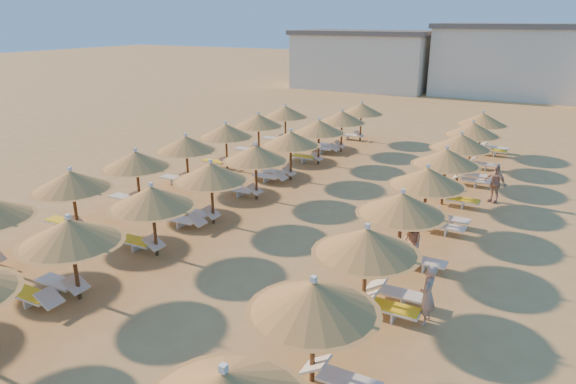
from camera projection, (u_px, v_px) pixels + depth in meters
The scene contains 9 objects.
ground at pixel (258, 268), 16.95m from camera, with size 220.00×220.00×0.00m, color tan.
hotel_blocks at pixel (521, 61), 51.71m from camera, with size 46.43×9.90×8.10m.
parasol_row_east at pixel (402, 205), 16.57m from camera, with size 3.00×36.17×2.66m.
parasol_row_west at pixel (211, 173), 19.97m from camera, with size 3.00×36.17×2.66m.
parasol_row_inland at pixel (162, 152), 23.11m from camera, with size 3.00×26.22×2.66m.
loungers at pixel (264, 224), 19.73m from camera, with size 14.70×34.65×0.66m.
beachgoer_b at pixel (411, 243), 16.95m from camera, with size 0.77×0.60×1.58m, color tan.
beachgoer_c at pixel (495, 183), 22.79m from camera, with size 1.03×0.43×1.75m, color tan.
beachgoer_a at pixel (427, 295), 13.66m from camera, with size 0.62×0.41×1.71m, color tan.
Camera 1 is at (8.08, -12.95, 7.86)m, focal length 32.00 mm.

